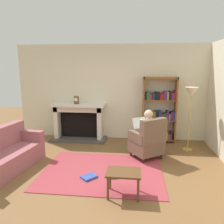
# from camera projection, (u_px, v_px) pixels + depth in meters

# --- Properties ---
(ground) EXTENTS (14.00, 14.00, 0.00)m
(ground) POSITION_uv_depth(u_px,v_px,m) (100.00, 179.00, 4.17)
(ground) COLOR brown
(back_wall) EXTENTS (5.60, 0.10, 2.70)m
(back_wall) POSITION_uv_depth(u_px,v_px,m) (114.00, 92.00, 6.38)
(back_wall) COLOR beige
(back_wall) RESTS_ON ground
(area_rug) EXTENTS (2.40, 1.80, 0.01)m
(area_rug) POSITION_uv_depth(u_px,v_px,m) (102.00, 171.00, 4.46)
(area_rug) COLOR #9E3842
(area_rug) RESTS_ON ground
(fireplace) EXTENTS (1.57, 0.64, 1.05)m
(fireplace) POSITION_uv_depth(u_px,v_px,m) (79.00, 120.00, 6.40)
(fireplace) COLOR #4C4742
(fireplace) RESTS_ON ground
(mantel_clock) EXTENTS (0.14, 0.14, 0.21)m
(mantel_clock) POSITION_uv_depth(u_px,v_px,m) (76.00, 100.00, 6.19)
(mantel_clock) COLOR brown
(mantel_clock) RESTS_ON fireplace
(bookshelf) EXTENTS (0.92, 0.32, 1.80)m
(bookshelf) POSITION_uv_depth(u_px,v_px,m) (159.00, 111.00, 6.13)
(bookshelf) COLOR brown
(bookshelf) RESTS_ON ground
(armchair_reading) EXTENTS (0.88, 0.88, 0.97)m
(armchair_reading) POSITION_uv_depth(u_px,v_px,m) (148.00, 141.00, 5.03)
(armchair_reading) COLOR #331E14
(armchair_reading) RESTS_ON ground
(seated_reader) EXTENTS (0.56, 0.59, 1.14)m
(seated_reader) POSITION_uv_depth(u_px,v_px,m) (145.00, 131.00, 5.09)
(seated_reader) COLOR white
(seated_reader) RESTS_ON ground
(sofa_floral) EXTENTS (0.98, 1.79, 0.85)m
(sofa_floral) POSITION_uv_depth(u_px,v_px,m) (3.00, 156.00, 4.45)
(sofa_floral) COLOR #9F5A60
(sofa_floral) RESTS_ON ground
(side_table) EXTENTS (0.56, 0.39, 0.42)m
(side_table) POSITION_uv_depth(u_px,v_px,m) (124.00, 175.00, 3.58)
(side_table) COLOR brown
(side_table) RESTS_ON ground
(scattered_books) EXTENTS (0.71, 0.43, 0.04)m
(scattered_books) POSITION_uv_depth(u_px,v_px,m) (99.00, 176.00, 4.22)
(scattered_books) COLOR #334CA5
(scattered_books) RESTS_ON area_rug
(floor_lamp) EXTENTS (0.32, 0.32, 1.60)m
(floor_lamp) POSITION_uv_depth(u_px,v_px,m) (191.00, 97.00, 5.35)
(floor_lamp) COLOR #B7933F
(floor_lamp) RESTS_ON ground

